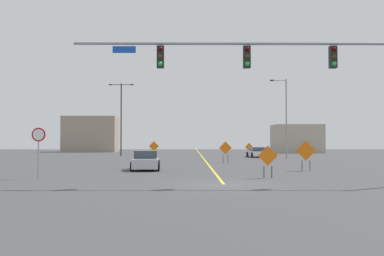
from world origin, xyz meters
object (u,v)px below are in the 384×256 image
construction_sign_left_shoulder (268,158)px  car_white_distant (257,152)px  construction_sign_left_lane (154,147)px  stop_sign (38,143)px  construction_sign_right_shoulder (306,152)px  street_lamp_near_left (285,115)px  car_silver_far (146,161)px  construction_sign_median_near (225,149)px  traffic_signal_assembly (292,67)px  construction_sign_median_far (249,148)px  street_lamp_mid_right (121,114)px

construction_sign_left_shoulder → car_white_distant: size_ratio=0.38×
construction_sign_left_lane → car_white_distant: bearing=-14.9°
stop_sign → construction_sign_right_shoulder: size_ratio=1.34×
construction_sign_left_shoulder → street_lamp_near_left: bearing=76.3°
car_silver_far → construction_sign_left_lane: bearing=93.3°
street_lamp_near_left → construction_sign_median_near: size_ratio=4.61×
street_lamp_near_left → construction_sign_right_shoulder: size_ratio=4.44×
stop_sign → construction_sign_right_shoulder: bearing=20.9°
traffic_signal_assembly → construction_sign_left_shoulder: (-0.56, 3.66, -4.45)m
traffic_signal_assembly → car_white_distant: size_ratio=3.53×
stop_sign → construction_sign_median_near: 20.51m
construction_sign_median_near → construction_sign_right_shoulder: bearing=-66.4°
traffic_signal_assembly → car_white_distant: (3.55, 35.16, -4.97)m
construction_sign_right_shoulder → construction_sign_median_near: 11.68m
street_lamp_near_left → car_white_distant: bearing=124.4°
construction_sign_right_shoulder → stop_sign: bearing=-159.1°
construction_sign_left_shoulder → construction_sign_median_near: bearing=93.5°
construction_sign_median_far → construction_sign_left_shoulder: bearing=-95.9°
construction_sign_median_far → construction_sign_median_near: bearing=-102.7°
construction_sign_median_near → stop_sign: bearing=-124.4°
street_lamp_near_left → construction_sign_median_far: street_lamp_near_left is taller
construction_sign_left_shoulder → car_silver_far: 10.20m
construction_sign_right_shoulder → construction_sign_left_lane: 31.61m
street_lamp_near_left → car_white_distant: street_lamp_near_left is taller
traffic_signal_assembly → construction_sign_left_shoulder: bearing=98.7°
street_lamp_mid_right → construction_sign_median_far: (17.62, 2.71, -4.57)m
traffic_signal_assembly → stop_sign: size_ratio=5.96×
construction_sign_median_near → construction_sign_median_far: bearing=77.3°
stop_sign → construction_sign_left_lane: 35.37m
street_lamp_near_left → street_lamp_mid_right: 22.20m
construction_sign_right_shoulder → construction_sign_median_far: (0.43, 33.25, -0.23)m
car_white_distant → car_silver_far: 27.08m
car_silver_far → stop_sign: bearing=-125.9°
traffic_signal_assembly → street_lamp_near_left: 31.91m
street_lamp_near_left → car_silver_far: (-14.16, -20.64, -4.38)m
traffic_signal_assembly → construction_sign_left_lane: bearing=103.9°
construction_sign_right_shoulder → traffic_signal_assembly: bearing=-107.6°
street_lamp_near_left → car_white_distant: 6.44m
car_white_distant → car_silver_far: bearing=-115.2°
stop_sign → construction_sign_median_far: (16.67, 39.46, -0.88)m
construction_sign_median_near → car_white_distant: bearing=70.8°
street_lamp_near_left → construction_sign_right_shoulder: 22.14m
car_white_distant → stop_sign: bearing=-117.8°
construction_sign_right_shoulder → car_silver_far: bearing=175.0°
construction_sign_right_shoulder → car_silver_far: size_ratio=0.49×
traffic_signal_assembly → construction_sign_right_shoulder: (3.08, 9.69, -4.28)m
construction_sign_right_shoulder → construction_sign_left_shoulder: size_ratio=1.16×
car_silver_far → street_lamp_near_left: bearing=55.5°
street_lamp_near_left → construction_sign_median_near: bearing=-125.5°
construction_sign_left_shoulder → construction_sign_left_lane: bearing=104.4°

